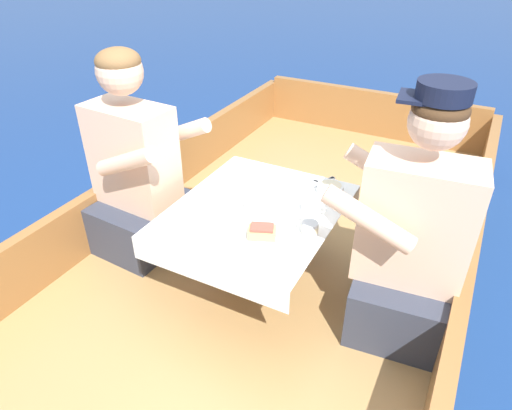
# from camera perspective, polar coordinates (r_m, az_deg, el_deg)

# --- Properties ---
(ground_plane) EXTENTS (60.00, 60.00, 0.00)m
(ground_plane) POSITION_cam_1_polar(r_m,az_deg,el_deg) (2.49, 1.10, -13.26)
(ground_plane) COLOR navy
(boat_deck) EXTENTS (1.80, 3.79, 0.32)m
(boat_deck) POSITION_cam_1_polar(r_m,az_deg,el_deg) (2.38, 1.14, -10.58)
(boat_deck) COLOR #A87F4C
(boat_deck) RESTS_ON ground_plane
(gunwale_port) EXTENTS (0.06, 3.79, 0.30)m
(gunwale_port) POSITION_cam_1_polar(r_m,az_deg,el_deg) (2.61, -16.06, 0.82)
(gunwale_port) COLOR #936033
(gunwale_port) RESTS_ON boat_deck
(gunwale_starboard) EXTENTS (0.06, 3.79, 0.30)m
(gunwale_starboard) POSITION_cam_1_polar(r_m,az_deg,el_deg) (2.04, 24.00, -10.97)
(gunwale_starboard) COLOR #936033
(gunwale_starboard) RESTS_ON boat_deck
(bow_coaming) EXTENTS (1.68, 0.06, 0.34)m
(bow_coaming) POSITION_cam_1_polar(r_m,az_deg,el_deg) (3.75, 14.31, 11.11)
(bow_coaming) COLOR #936033
(bow_coaming) RESTS_ON boat_deck
(cockpit_table) EXTENTS (0.68, 0.82, 0.39)m
(cockpit_table) POSITION_cam_1_polar(r_m,az_deg,el_deg) (1.99, -0.00, -1.43)
(cockpit_table) COLOR #B2B2B7
(cockpit_table) RESTS_ON boat_deck
(person_port) EXTENTS (0.54, 0.47, 1.01)m
(person_port) POSITION_cam_1_polar(r_m,az_deg,el_deg) (2.28, -14.68, 3.61)
(person_port) COLOR #333847
(person_port) RESTS_ON boat_deck
(person_starboard) EXTENTS (0.55, 0.48, 1.03)m
(person_starboard) POSITION_cam_1_polar(r_m,az_deg,el_deg) (1.84, 18.60, -4.56)
(person_starboard) COLOR #333847
(person_starboard) RESTS_ON boat_deck
(plate_sandwich) EXTENTS (0.20, 0.20, 0.01)m
(plate_sandwich) POSITION_cam_1_polar(r_m,az_deg,el_deg) (1.79, 0.75, -4.04)
(plate_sandwich) COLOR white
(plate_sandwich) RESTS_ON cockpit_table
(plate_bread) EXTENTS (0.19, 0.19, 0.01)m
(plate_bread) POSITION_cam_1_polar(r_m,az_deg,el_deg) (2.19, -1.00, 3.34)
(plate_bread) COLOR white
(plate_bread) RESTS_ON cockpit_table
(sandwich) EXTENTS (0.13, 0.11, 0.05)m
(sandwich) POSITION_cam_1_polar(r_m,az_deg,el_deg) (1.77, 0.75, -3.33)
(sandwich) COLOR tan
(sandwich) RESTS_ON plate_sandwich
(bowl_port_near) EXTENTS (0.13, 0.13, 0.04)m
(bowl_port_near) POSITION_cam_1_polar(r_m,az_deg,el_deg) (1.86, -10.22, -2.46)
(bowl_port_near) COLOR white
(bowl_port_near) RESTS_ON cockpit_table
(bowl_starboard_near) EXTENTS (0.12, 0.12, 0.04)m
(bowl_starboard_near) POSITION_cam_1_polar(r_m,az_deg,el_deg) (2.10, 9.27, 2.08)
(bowl_starboard_near) COLOR white
(bowl_starboard_near) RESTS_ON cockpit_table
(bowl_center_far) EXTENTS (0.15, 0.15, 0.04)m
(bowl_center_far) POSITION_cam_1_polar(r_m,az_deg,el_deg) (1.96, 0.60, 0.14)
(bowl_center_far) COLOR white
(bowl_center_far) RESTS_ON cockpit_table
(coffee_cup_port) EXTENTS (0.11, 0.08, 0.05)m
(coffee_cup_port) POSITION_cam_1_polar(r_m,az_deg,el_deg) (1.95, 6.96, -0.24)
(coffee_cup_port) COLOR white
(coffee_cup_port) RESTS_ON cockpit_table
(coffee_cup_starboard) EXTENTS (0.09, 0.06, 0.05)m
(coffee_cup_starboard) POSITION_cam_1_polar(r_m,az_deg,el_deg) (1.91, -6.03, -0.81)
(coffee_cup_starboard) COLOR white
(coffee_cup_starboard) RESTS_ON cockpit_table
(tin_can) EXTENTS (0.07, 0.07, 0.05)m
(tin_can) POSITION_cam_1_polar(r_m,az_deg,el_deg) (1.81, 6.77, -2.94)
(tin_can) COLOR silver
(tin_can) RESTS_ON cockpit_table
(utensil_spoon_port) EXTENTS (0.16, 0.09, 0.01)m
(utensil_spoon_port) POSITION_cam_1_polar(r_m,az_deg,el_deg) (1.76, -3.25, -4.84)
(utensil_spoon_port) COLOR silver
(utensil_spoon_port) RESTS_ON cockpit_table
(utensil_spoon_starboard) EXTENTS (0.15, 0.10, 0.01)m
(utensil_spoon_starboard) POSITION_cam_1_polar(r_m,az_deg,el_deg) (2.06, 7.70, 0.90)
(utensil_spoon_starboard) COLOR silver
(utensil_spoon_starboard) RESTS_ON cockpit_table
(utensil_fork_starboard) EXTENTS (0.17, 0.02, 0.00)m
(utensil_fork_starboard) POSITION_cam_1_polar(r_m,az_deg,el_deg) (2.20, 6.39, 3.19)
(utensil_fork_starboard) COLOR silver
(utensil_fork_starboard) RESTS_ON cockpit_table
(utensil_fork_port) EXTENTS (0.08, 0.17, 0.00)m
(utensil_fork_port) POSITION_cam_1_polar(r_m,az_deg,el_deg) (2.19, 8.53, 2.89)
(utensil_fork_port) COLOR silver
(utensil_fork_port) RESTS_ON cockpit_table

